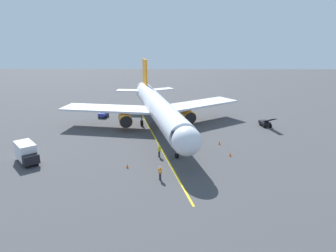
{
  "coord_description": "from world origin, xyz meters",
  "views": [
    {
      "loc": [
        -0.86,
        50.47,
        15.86
      ],
      "look_at": [
        -0.3,
        7.3,
        3.0
      ],
      "focal_mm": 31.55,
      "sensor_mm": 36.0,
      "label": 1
    }
  ],
  "objects_px": {
    "box_truck_near_nose": "(27,153)",
    "safety_cone_wing_port": "(127,166)",
    "airplane": "(158,108)",
    "ground_crew_wing_walker": "(160,173)",
    "belt_loader_portside": "(265,123)",
    "ground_crew_marshaller": "(159,151)",
    "safety_cone_nose_left": "(219,143)",
    "safety_cone_nose_right": "(230,154)",
    "tug_starboard_side": "(103,114)"
  },
  "relations": [
    {
      "from": "safety_cone_nose_right",
      "to": "ground_crew_marshaller",
      "type": "bearing_deg",
      "value": 2.15
    },
    {
      "from": "box_truck_near_nose",
      "to": "tug_starboard_side",
      "type": "bearing_deg",
      "value": -101.78
    },
    {
      "from": "airplane",
      "to": "ground_crew_wing_walker",
      "type": "distance_m",
      "value": 20.31
    },
    {
      "from": "ground_crew_wing_walker",
      "to": "safety_cone_nose_left",
      "type": "height_order",
      "value": "ground_crew_wing_walker"
    },
    {
      "from": "belt_loader_portside",
      "to": "safety_cone_nose_left",
      "type": "height_order",
      "value": "belt_loader_portside"
    },
    {
      "from": "belt_loader_portside",
      "to": "safety_cone_wing_port",
      "type": "xyz_separation_m",
      "value": [
        23.19,
        18.78,
        -0.44
      ]
    },
    {
      "from": "ground_crew_marshaller",
      "to": "ground_crew_wing_walker",
      "type": "xyz_separation_m",
      "value": [
        -0.41,
        6.96,
        0.0
      ]
    },
    {
      "from": "airplane",
      "to": "safety_cone_nose_right",
      "type": "height_order",
      "value": "airplane"
    },
    {
      "from": "ground_crew_wing_walker",
      "to": "box_truck_near_nose",
      "type": "xyz_separation_m",
      "value": [
        17.84,
        -4.85,
        0.5
      ]
    },
    {
      "from": "safety_cone_nose_right",
      "to": "safety_cone_wing_port",
      "type": "bearing_deg",
      "value": 16.4
    },
    {
      "from": "tug_starboard_side",
      "to": "safety_cone_nose_left",
      "type": "height_order",
      "value": "tug_starboard_side"
    },
    {
      "from": "box_truck_near_nose",
      "to": "safety_cone_wing_port",
      "type": "relative_size",
      "value": 8.68
    },
    {
      "from": "belt_loader_portside",
      "to": "tug_starboard_side",
      "type": "relative_size",
      "value": 1.86
    },
    {
      "from": "tug_starboard_side",
      "to": "safety_cone_nose_right",
      "type": "height_order",
      "value": "tug_starboard_side"
    },
    {
      "from": "ground_crew_wing_walker",
      "to": "box_truck_near_nose",
      "type": "distance_m",
      "value": 18.49
    },
    {
      "from": "safety_cone_wing_port",
      "to": "safety_cone_nose_left",
      "type": "bearing_deg",
      "value": -145.97
    },
    {
      "from": "ground_crew_marshaller",
      "to": "safety_cone_nose_left",
      "type": "relative_size",
      "value": 3.11
    },
    {
      "from": "ground_crew_wing_walker",
      "to": "belt_loader_portside",
      "type": "height_order",
      "value": "belt_loader_portside"
    },
    {
      "from": "ground_crew_wing_walker",
      "to": "safety_cone_wing_port",
      "type": "relative_size",
      "value": 3.11
    },
    {
      "from": "airplane",
      "to": "ground_crew_wing_walker",
      "type": "bearing_deg",
      "value": 93.3
    },
    {
      "from": "belt_loader_portside",
      "to": "ground_crew_wing_walker",
      "type": "bearing_deg",
      "value": 49.41
    },
    {
      "from": "tug_starboard_side",
      "to": "airplane",
      "type": "bearing_deg",
      "value": 144.83
    },
    {
      "from": "tug_starboard_side",
      "to": "ground_crew_wing_walker",
      "type": "bearing_deg",
      "value": 114.55
    },
    {
      "from": "safety_cone_wing_port",
      "to": "safety_cone_nose_right",
      "type": "bearing_deg",
      "value": -163.6
    },
    {
      "from": "airplane",
      "to": "tug_starboard_side",
      "type": "height_order",
      "value": "airplane"
    },
    {
      "from": "tug_starboard_side",
      "to": "safety_cone_wing_port",
      "type": "xyz_separation_m",
      "value": [
        -8.62,
        25.08,
        -0.43
      ]
    },
    {
      "from": "airplane",
      "to": "ground_crew_wing_walker",
      "type": "height_order",
      "value": "airplane"
    },
    {
      "from": "airplane",
      "to": "ground_crew_wing_walker",
      "type": "relative_size",
      "value": 23.35
    },
    {
      "from": "belt_loader_portside",
      "to": "safety_cone_nose_right",
      "type": "relative_size",
      "value": 8.56
    },
    {
      "from": "box_truck_near_nose",
      "to": "safety_cone_wing_port",
      "type": "distance_m",
      "value": 13.66
    },
    {
      "from": "ground_crew_wing_walker",
      "to": "tug_starboard_side",
      "type": "xyz_separation_m",
      "value": [
        12.94,
        -28.34,
        -0.18
      ]
    },
    {
      "from": "ground_crew_marshaller",
      "to": "tug_starboard_side",
      "type": "bearing_deg",
      "value": -59.62
    },
    {
      "from": "ground_crew_wing_walker",
      "to": "safety_cone_wing_port",
      "type": "distance_m",
      "value": 5.44
    },
    {
      "from": "box_truck_near_nose",
      "to": "safety_cone_nose_right",
      "type": "distance_m",
      "value": 27.52
    },
    {
      "from": "belt_loader_portside",
      "to": "safety_cone_nose_left",
      "type": "distance_m",
      "value": 14.19
    },
    {
      "from": "belt_loader_portside",
      "to": "ground_crew_marshaller",
      "type": "bearing_deg",
      "value": 38.01
    },
    {
      "from": "tug_starboard_side",
      "to": "safety_cone_nose_right",
      "type": "bearing_deg",
      "value": 136.96
    },
    {
      "from": "airplane",
      "to": "safety_cone_wing_port",
      "type": "bearing_deg",
      "value": 79.33
    },
    {
      "from": "safety_cone_nose_left",
      "to": "safety_cone_nose_right",
      "type": "distance_m",
      "value": 4.82
    },
    {
      "from": "box_truck_near_nose",
      "to": "tug_starboard_side",
      "type": "xyz_separation_m",
      "value": [
        -4.9,
        -23.49,
        -0.68
      ]
    },
    {
      "from": "tug_starboard_side",
      "to": "safety_cone_nose_left",
      "type": "relative_size",
      "value": 4.6
    },
    {
      "from": "safety_cone_wing_port",
      "to": "ground_crew_wing_walker",
      "type": "bearing_deg",
      "value": 142.99
    },
    {
      "from": "airplane",
      "to": "belt_loader_portside",
      "type": "distance_m",
      "value": 20.4
    },
    {
      "from": "safety_cone_nose_right",
      "to": "box_truck_near_nose",
      "type": "bearing_deg",
      "value": 5.18
    },
    {
      "from": "ground_crew_marshaller",
      "to": "box_truck_near_nose",
      "type": "relative_size",
      "value": 0.36
    },
    {
      "from": "ground_crew_marshaller",
      "to": "safety_cone_nose_right",
      "type": "xyz_separation_m",
      "value": [
        -9.96,
        -0.37,
        -0.61
      ]
    },
    {
      "from": "safety_cone_nose_left",
      "to": "ground_crew_wing_walker",
      "type": "bearing_deg",
      "value": 54.06
    },
    {
      "from": "ground_crew_marshaller",
      "to": "safety_cone_nose_left",
      "type": "distance_m",
      "value": 10.52
    },
    {
      "from": "ground_crew_wing_walker",
      "to": "safety_cone_wing_port",
      "type": "height_order",
      "value": "ground_crew_wing_walker"
    },
    {
      "from": "ground_crew_wing_walker",
      "to": "tug_starboard_side",
      "type": "bearing_deg",
      "value": -65.45
    }
  ]
}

